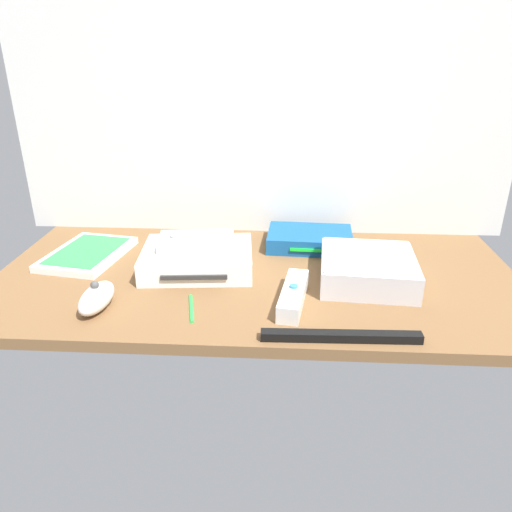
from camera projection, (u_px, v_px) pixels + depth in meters
ground_plane at (256, 280)px, 93.35cm from camera, size 100.00×48.00×2.00cm
back_wall at (263, 88)px, 102.52cm from camera, size 110.00×1.20×64.00cm
game_console at (198, 259)px, 94.55cm from camera, size 22.33×17.89×4.40cm
mini_computer at (368, 269)px, 89.35cm from camera, size 18.23×18.23×5.30cm
game_case at (88, 254)px, 100.45cm from camera, size 16.55×20.99×1.56cm
network_router at (310, 239)px, 105.34cm from camera, size 18.59×13.05×3.40cm
remote_wand at (293, 295)px, 82.40cm from camera, size 5.72×15.17×3.40cm
remote_nunchuk at (97, 298)px, 80.48cm from camera, size 5.24×10.34×5.10cm
remote_classic_pad at (196, 241)px, 94.26cm from camera, size 15.21×9.58×2.40cm
sensor_bar at (341, 336)px, 72.29cm from camera, size 24.04×2.44×1.40cm
stylus_pen at (191, 307)px, 81.03cm from camera, size 2.55×8.95×0.70cm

